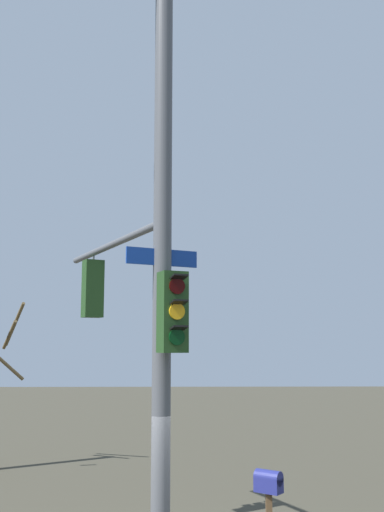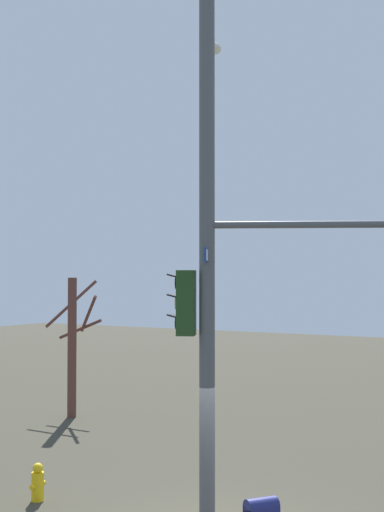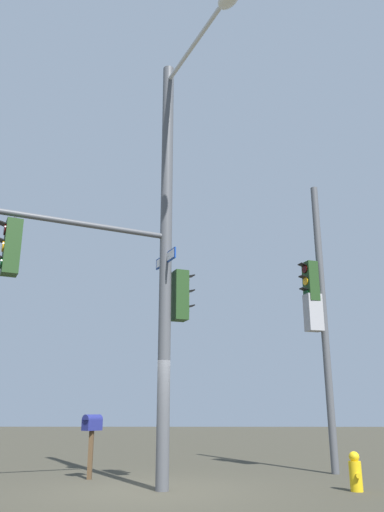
# 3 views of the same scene
# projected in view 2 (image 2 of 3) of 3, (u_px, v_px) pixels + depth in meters

# --- Properties ---
(main_signal_pole_assembly) EXTENTS (3.55, 5.64, 9.66)m
(main_signal_pole_assembly) POSITION_uv_depth(u_px,v_px,m) (235.00, 238.00, 11.89)
(main_signal_pole_assembly) COLOR #4C4F54
(main_signal_pole_assembly) RESTS_ON ground
(fire_hydrant) EXTENTS (0.38, 0.24, 0.73)m
(fire_hydrant) POSITION_uv_depth(u_px,v_px,m) (38.00, 483.00, 13.52)
(fire_hydrant) COLOR yellow
(fire_hydrant) RESTS_ON ground
(bare_tree_behind_pole) EXTENTS (1.32, 1.97, 4.33)m
(bare_tree_behind_pole) POSITION_uv_depth(u_px,v_px,m) (73.00, 343.00, 21.74)
(bare_tree_behind_pole) COLOR brown
(bare_tree_behind_pole) RESTS_ON ground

